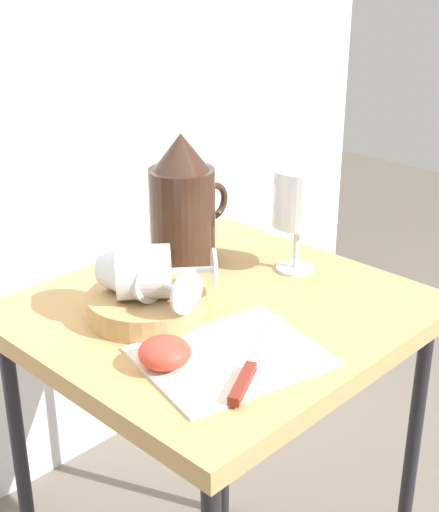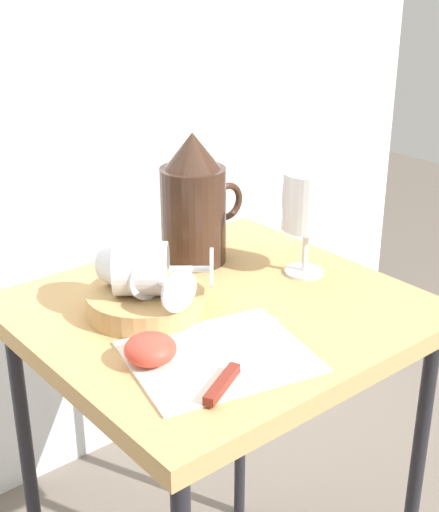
{
  "view_description": "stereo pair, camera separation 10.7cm",
  "coord_description": "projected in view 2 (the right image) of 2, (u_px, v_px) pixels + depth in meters",
  "views": [
    {
      "loc": [
        -0.71,
        -0.69,
        1.2
      ],
      "look_at": [
        0.0,
        0.0,
        0.78
      ],
      "focal_mm": 51.68,
      "sensor_mm": 36.0,
      "label": 1
    },
    {
      "loc": [
        -0.63,
        -0.76,
        1.2
      ],
      "look_at": [
        0.0,
        0.0,
        0.78
      ],
      "focal_mm": 51.68,
      "sensor_mm": 36.0,
      "label": 2
    }
  ],
  "objects": [
    {
      "name": "linen_napkin",
      "position": [
        219.0,
        356.0,
        0.96
      ],
      "size": [
        0.27,
        0.24,
        0.0
      ],
      "primitive_type": "cube",
      "rotation": [
        0.0,
        0.0,
        -0.24
      ],
      "color": "silver",
      "rests_on": "table"
    },
    {
      "name": "knife",
      "position": [
        234.0,
        369.0,
        0.92
      ],
      "size": [
        0.21,
        0.12,
        0.01
      ],
      "color": "silver",
      "rests_on": "linen_napkin"
    },
    {
      "name": "table",
      "position": [
        219.0,
        344.0,
        1.13
      ],
      "size": [
        0.56,
        0.52,
        0.7
      ],
      "color": "tan",
      "rests_on": "ground_plane"
    },
    {
      "name": "pitcher",
      "position": [
        194.0,
        210.0,
        1.22
      ],
      "size": [
        0.16,
        0.11,
        0.22
      ],
      "color": "#382319",
      "rests_on": "table"
    },
    {
      "name": "curtain_drape",
      "position": [
        12.0,
        50.0,
        1.44
      ],
      "size": [
        2.4,
        0.03,
        2.0
      ],
      "primitive_type": "cube",
      "color": "white",
      "rests_on": "ground_plane"
    },
    {
      "name": "basket_tray",
      "position": [
        146.0,
        301.0,
        1.08
      ],
      "size": [
        0.17,
        0.17,
        0.03
      ],
      "primitive_type": "cylinder",
      "color": "tan",
      "rests_on": "table"
    },
    {
      "name": "wine_glass_upright",
      "position": [
        306.0,
        205.0,
        1.17
      ],
      "size": [
        0.08,
        0.08,
        0.17
      ],
      "color": "silver",
      "rests_on": "table"
    },
    {
      "name": "apple_half_left",
      "position": [
        150.0,
        349.0,
        0.94
      ],
      "size": [
        0.07,
        0.07,
        0.04
      ],
      "primitive_type": "ellipsoid",
      "color": "#CC3D2D",
      "rests_on": "linen_napkin"
    },
    {
      "name": "wine_glass_tipped_far",
      "position": [
        134.0,
        270.0,
        1.05
      ],
      "size": [
        0.08,
        0.15,
        0.07
      ],
      "color": "silver",
      "rests_on": "basket_tray"
    },
    {
      "name": "wine_glass_tipped_near",
      "position": [
        145.0,
        268.0,
        1.05
      ],
      "size": [
        0.15,
        0.14,
        0.08
      ],
      "color": "silver",
      "rests_on": "basket_tray"
    }
  ]
}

